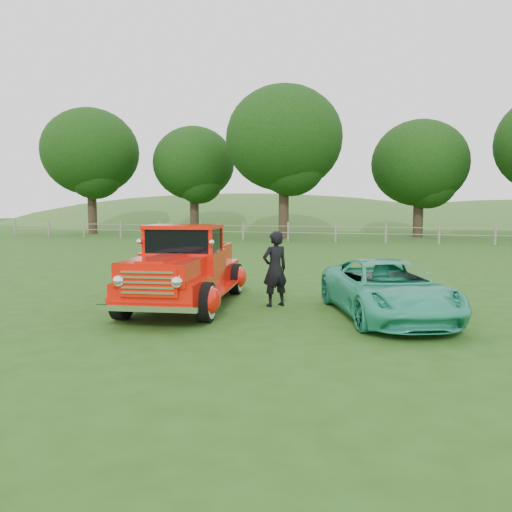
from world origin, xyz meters
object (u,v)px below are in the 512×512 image
(tree_near_east, at_px, (420,163))
(red_pickup, at_px, (185,270))
(tree_mid_west, at_px, (194,164))
(teal_sedan, at_px, (387,289))
(man, at_px, (275,269))
(tree_far_west, at_px, (90,152))
(tree_near_west, at_px, (284,139))

(tree_near_east, xyz_separation_m, red_pickup, (-5.62, -27.85, -4.45))
(tree_mid_west, distance_m, teal_sedan, 31.46)
(red_pickup, height_order, man, red_pickup)
(tree_mid_west, relative_size, man, 5.14)
(man, bearing_deg, tree_mid_west, -107.09)
(tree_near_east, bearing_deg, tree_far_west, -173.16)
(tree_mid_west, relative_size, teal_sedan, 2.10)
(man, bearing_deg, tree_near_west, -121.07)
(tree_mid_west, relative_size, tree_near_west, 0.81)
(tree_mid_west, distance_m, tree_near_west, 8.63)
(teal_sedan, distance_m, man, 2.43)
(tree_near_east, xyz_separation_m, man, (-3.71, -27.38, -4.43))
(tree_near_east, bearing_deg, teal_sedan, -92.74)
(tree_near_east, height_order, red_pickup, tree_near_east)
(red_pickup, relative_size, man, 3.15)
(tree_near_west, relative_size, man, 6.34)
(tree_mid_west, bearing_deg, tree_near_west, -20.56)
(tree_mid_west, height_order, man, tree_mid_west)
(tree_near_west, height_order, red_pickup, tree_near_west)
(man, bearing_deg, teal_sedan, 125.80)
(tree_near_west, xyz_separation_m, teal_sedan, (7.67, -23.82, -6.24))
(teal_sedan, bearing_deg, tree_near_east, 65.64)
(teal_sedan, bearing_deg, tree_mid_west, 98.68)
(man, bearing_deg, tree_far_west, -92.70)
(tree_far_west, xyz_separation_m, teal_sedan, (23.67, -24.82, -5.93))
(tree_near_west, bearing_deg, tree_near_east, 23.96)
(tree_mid_west, relative_size, tree_near_east, 1.02)
(tree_far_west, distance_m, teal_sedan, 34.80)
(tree_far_west, xyz_separation_m, tree_mid_west, (8.00, 2.00, -0.94))
(tree_mid_west, height_order, tree_near_west, tree_near_west)
(tree_mid_west, distance_m, man, 29.92)
(red_pickup, bearing_deg, tree_near_east, 70.17)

